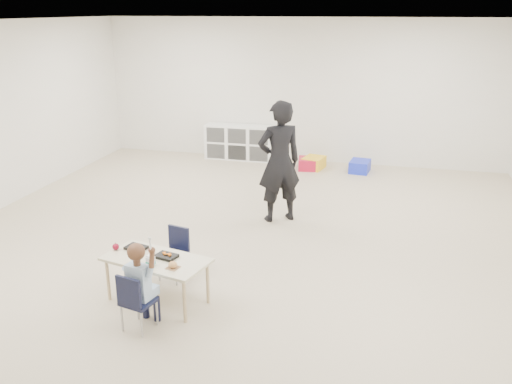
% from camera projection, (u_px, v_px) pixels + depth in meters
% --- Properties ---
extents(room, '(9.00, 9.02, 2.80)m').
position_uv_depth(room, '(238.00, 144.00, 6.53)').
color(room, beige).
rests_on(room, ground).
extents(table, '(1.19, 0.78, 0.50)m').
position_uv_depth(table, '(157.00, 279.00, 5.68)').
color(table, beige).
rests_on(table, ground).
extents(chair_near, '(0.35, 0.33, 0.60)m').
position_uv_depth(chair_near, '(138.00, 300.00, 5.18)').
color(chair_near, black).
rests_on(chair_near, ground).
extents(chair_far, '(0.35, 0.33, 0.60)m').
position_uv_depth(chair_far, '(173.00, 255.00, 6.14)').
color(chair_far, black).
rests_on(chair_far, ground).
extents(child, '(0.48, 0.48, 0.95)m').
position_uv_depth(child, '(137.00, 284.00, 5.13)').
color(child, '#B2D0F1').
rests_on(child, chair_near).
extents(lunch_tray_near, '(0.25, 0.21, 0.03)m').
position_uv_depth(lunch_tray_near, '(166.00, 256.00, 5.61)').
color(lunch_tray_near, black).
rests_on(lunch_tray_near, table).
extents(lunch_tray_far, '(0.25, 0.21, 0.03)m').
position_uv_depth(lunch_tray_far, '(136.00, 248.00, 5.81)').
color(lunch_tray_far, black).
rests_on(lunch_tray_far, table).
extents(milk_carton, '(0.08, 0.08, 0.10)m').
position_uv_depth(milk_carton, '(151.00, 260.00, 5.44)').
color(milk_carton, white).
rests_on(milk_carton, table).
extents(bread_roll, '(0.09, 0.09, 0.07)m').
position_uv_depth(bread_roll, '(173.00, 265.00, 5.38)').
color(bread_roll, tan).
rests_on(bread_roll, table).
extents(apple_near, '(0.07, 0.07, 0.07)m').
position_uv_depth(apple_near, '(152.00, 250.00, 5.70)').
color(apple_near, maroon).
rests_on(apple_near, table).
extents(apple_far, '(0.07, 0.07, 0.07)m').
position_uv_depth(apple_far, '(116.00, 247.00, 5.78)').
color(apple_far, maroon).
rests_on(apple_far, table).
extents(cubby_shelf, '(1.40, 0.40, 0.70)m').
position_uv_depth(cubby_shelf, '(240.00, 142.00, 11.08)').
color(cubby_shelf, white).
rests_on(cubby_shelf, ground).
extents(adult, '(0.77, 0.70, 1.76)m').
position_uv_depth(adult, '(279.00, 162.00, 7.70)').
color(adult, black).
rests_on(adult, ground).
extents(bin_red, '(0.40, 0.48, 0.21)m').
position_uv_depth(bin_red, '(307.00, 164.00, 10.45)').
color(bin_red, '#BB1230').
rests_on(bin_red, ground).
extents(bin_yellow, '(0.45, 0.53, 0.23)m').
position_uv_depth(bin_yellow, '(314.00, 163.00, 10.48)').
color(bin_yellow, yellow).
rests_on(bin_yellow, ground).
extents(bin_blue, '(0.40, 0.49, 0.22)m').
position_uv_depth(bin_blue, '(360.00, 166.00, 10.26)').
color(bin_blue, '#1D2EDA').
rests_on(bin_blue, ground).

